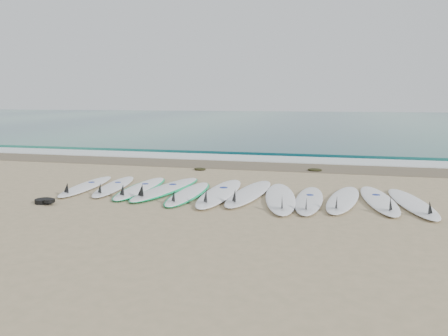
% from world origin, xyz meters
% --- Properties ---
extents(ground, '(120.00, 120.00, 0.00)m').
position_xyz_m(ground, '(0.00, 0.00, 0.00)').
color(ground, tan).
extents(ocean, '(120.00, 55.00, 0.03)m').
position_xyz_m(ocean, '(0.00, 32.50, 0.01)').
color(ocean, '#1C605B').
rests_on(ocean, ground).
extents(wet_sand_band, '(120.00, 1.80, 0.01)m').
position_xyz_m(wet_sand_band, '(0.00, 4.10, 0.01)').
color(wet_sand_band, brown).
rests_on(wet_sand_band, ground).
extents(foam_band, '(120.00, 1.40, 0.04)m').
position_xyz_m(foam_band, '(0.00, 5.50, 0.02)').
color(foam_band, silver).
rests_on(foam_band, ground).
extents(wave_crest, '(120.00, 1.00, 0.10)m').
position_xyz_m(wave_crest, '(0.00, 7.00, 0.05)').
color(wave_crest, '#1C605B').
rests_on(wave_crest, ground).
extents(surfboard_0, '(0.73, 2.44, 0.31)m').
position_xyz_m(surfboard_0, '(-3.37, -0.08, 0.05)').
color(surfboard_0, white).
rests_on(surfboard_0, ground).
extents(surfboard_1, '(0.88, 2.45, 0.31)m').
position_xyz_m(surfboard_1, '(-2.76, 0.06, 0.05)').
color(surfboard_1, white).
rests_on(surfboard_1, ground).
extents(surfboard_2, '(0.70, 2.56, 0.32)m').
position_xyz_m(surfboard_2, '(-2.11, 0.04, 0.05)').
color(surfboard_2, white).
rests_on(surfboard_2, ground).
extents(surfboard_3, '(1.03, 2.82, 0.35)m').
position_xyz_m(surfboard_3, '(-1.54, 0.08, 0.05)').
color(surfboard_3, silver).
rests_on(surfboard_3, ground).
extents(surfboard_4, '(0.59, 2.41, 0.31)m').
position_xyz_m(surfboard_4, '(-0.94, -0.23, 0.05)').
color(surfboard_4, white).
rests_on(surfboard_4, ground).
extents(surfboard_5, '(0.60, 2.90, 0.37)m').
position_xyz_m(surfboard_5, '(-0.31, -0.08, 0.06)').
color(surfboard_5, white).
rests_on(surfboard_5, ground).
extents(surfboard_6, '(0.83, 2.80, 0.35)m').
position_xyz_m(surfboard_6, '(0.27, 0.06, 0.06)').
color(surfboard_6, white).
rests_on(surfboard_6, ground).
extents(surfboard_7, '(0.97, 2.84, 0.36)m').
position_xyz_m(surfboard_7, '(0.95, -0.23, 0.06)').
color(surfboard_7, white).
rests_on(surfboard_7, ground).
extents(surfboard_8, '(0.53, 2.48, 0.32)m').
position_xyz_m(surfboard_8, '(1.50, -0.25, 0.05)').
color(surfboard_8, white).
rests_on(surfboard_8, ground).
extents(surfboard_9, '(0.90, 2.60, 0.33)m').
position_xyz_m(surfboard_9, '(2.13, -0.04, 0.06)').
color(surfboard_9, white).
rests_on(surfboard_9, ground).
extents(surfboard_10, '(0.80, 2.62, 0.33)m').
position_xyz_m(surfboard_10, '(2.80, 0.05, 0.06)').
color(surfboard_10, white).
rests_on(surfboard_10, ground).
extents(surfboard_11, '(0.87, 2.58, 0.32)m').
position_xyz_m(surfboard_11, '(3.38, -0.06, 0.06)').
color(surfboard_11, white).
rests_on(surfboard_11, ground).
extents(seaweed_near, '(0.35, 0.27, 0.07)m').
position_xyz_m(seaweed_near, '(-1.65, 2.92, 0.03)').
color(seaweed_near, black).
rests_on(seaweed_near, ground).
extents(seaweed_far, '(0.40, 0.31, 0.08)m').
position_xyz_m(seaweed_far, '(1.46, 3.52, 0.04)').
color(seaweed_far, black).
rests_on(seaweed_far, ground).
extents(leash_coil, '(0.46, 0.36, 0.11)m').
position_xyz_m(leash_coil, '(-3.35, -1.52, 0.05)').
color(leash_coil, black).
rests_on(leash_coil, ground).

